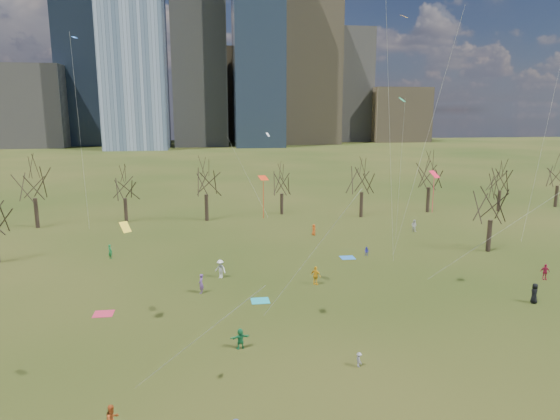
{
  "coord_description": "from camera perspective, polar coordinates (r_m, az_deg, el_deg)",
  "views": [
    {
      "loc": [
        -7.14,
        -34.91,
        16.54
      ],
      "look_at": [
        0.0,
        12.0,
        7.0
      ],
      "focal_mm": 32.0,
      "sensor_mm": 36.0,
      "label": 1
    }
  ],
  "objects": [
    {
      "name": "person_7",
      "position": [
        46.76,
        -9.01,
        -8.3
      ],
      "size": [
        0.57,
        0.75,
        1.82
      ],
      "primitive_type": "imported",
      "rotation": [
        0.0,
        0.0,
        4.49
      ],
      "color": "#6C468C",
      "rests_on": "ground"
    },
    {
      "name": "person_8",
      "position": [
        58.52,
        9.87,
        -4.69
      ],
      "size": [
        0.65,
        0.63,
        1.05
      ],
      "primitive_type": "imported",
      "rotation": [
        0.0,
        0.0,
        5.58
      ],
      "color": "#2B2AB8",
      "rests_on": "ground"
    },
    {
      "name": "person_4",
      "position": [
        48.39,
        4.11,
        -7.49
      ],
      "size": [
        1.1,
        1.06,
        1.84
      ],
      "primitive_type": "imported",
      "rotation": [
        0.0,
        0.0,
        2.4
      ],
      "color": "yellow",
      "rests_on": "ground"
    },
    {
      "name": "blanket_crimson",
      "position": [
        44.5,
        -19.52,
        -11.12
      ],
      "size": [
        1.6,
        1.5,
        0.03
      ],
      "primitive_type": "cube",
      "color": "#BB2542",
      "rests_on": "ground"
    },
    {
      "name": "person_5",
      "position": [
        36.32,
        -4.56,
        -14.44
      ],
      "size": [
        1.45,
        0.72,
        1.5
      ],
      "primitive_type": "imported",
      "rotation": [
        0.0,
        0.0,
        3.35
      ],
      "color": "#19723D",
      "rests_on": "ground"
    },
    {
      "name": "person_9",
      "position": [
        50.53,
        -6.83,
        -6.7
      ],
      "size": [
        1.39,
        1.3,
        1.88
      ],
      "primitive_type": "imported",
      "rotation": [
        0.0,
        0.0,
        5.61
      ],
      "color": "silver",
      "rests_on": "ground"
    },
    {
      "name": "blanket_teal",
      "position": [
        44.74,
        -2.28,
        -10.32
      ],
      "size": [
        1.6,
        1.5,
        0.03
      ],
      "primitive_type": "cube",
      "color": "teal",
      "rests_on": "ground"
    },
    {
      "name": "bare_tree_row",
      "position": [
        73.22,
        -3.04,
        3.17
      ],
      "size": [
        113.04,
        29.8,
        9.5
      ],
      "color": "black",
      "rests_on": "ground"
    },
    {
      "name": "person_14",
      "position": [
        71.45,
        15.08,
        -1.73
      ],
      "size": [
        0.96,
        1.01,
        1.65
      ],
      "primitive_type": "imported",
      "rotation": [
        0.0,
        0.0,
        2.15
      ],
      "color": "silver",
      "rests_on": "ground"
    },
    {
      "name": "person_10",
      "position": [
        56.27,
        28.02,
        -6.25
      ],
      "size": [
        1.0,
        0.59,
        1.59
      ],
      "primitive_type": "imported",
      "rotation": [
        0.0,
        0.0,
        6.05
      ],
      "color": "#A41738",
      "rests_on": "ground"
    },
    {
      "name": "person_2",
      "position": [
        29.27,
        -18.62,
        -21.75
      ],
      "size": [
        0.99,
        1.02,
        1.65
      ],
      "primitive_type": "imported",
      "rotation": [
        0.0,
        0.0,
        0.89
      ],
      "color": "#A44117",
      "rests_on": "ground"
    },
    {
      "name": "ground",
      "position": [
        39.28,
        2.71,
        -13.55
      ],
      "size": [
        500.0,
        500.0,
        0.0
      ],
      "primitive_type": "plane",
      "color": "black",
      "rests_on": "ground"
    },
    {
      "name": "person_12",
      "position": [
        67.1,
        3.87,
        -2.27
      ],
      "size": [
        0.68,
        0.84,
        1.49
      ],
      "primitive_type": "imported",
      "rotation": [
        0.0,
        0.0,
        1.9
      ],
      "color": "#D25517",
      "rests_on": "ground"
    },
    {
      "name": "person_6",
      "position": [
        49.21,
        27.08,
        -8.47
      ],
      "size": [
        0.92,
        1.04,
        1.79
      ],
      "primitive_type": "imported",
      "rotation": [
        0.0,
        0.0,
        4.22
      ],
      "color": "black",
      "rests_on": "ground"
    },
    {
      "name": "downtown_skyline",
      "position": [
        246.62,
        -7.85,
        16.49
      ],
      "size": [
        212.5,
        78.0,
        118.0
      ],
      "color": "slate",
      "rests_on": "ground"
    },
    {
      "name": "person_3",
      "position": [
        34.44,
        9.01,
        -16.54
      ],
      "size": [
        0.45,
        0.69,
        1.0
      ],
      "primitive_type": "imported",
      "rotation": [
        0.0,
        0.0,
        1.7
      ],
      "color": "slate",
      "rests_on": "ground"
    },
    {
      "name": "blanket_navy",
      "position": [
        57.59,
        7.72,
        -5.41
      ],
      "size": [
        1.6,
        1.5,
        0.03
      ],
      "primitive_type": "cube",
      "color": "blue",
      "rests_on": "ground"
    },
    {
      "name": "person_13",
      "position": [
        59.76,
        -18.84,
        -4.51
      ],
      "size": [
        0.7,
        0.7,
        1.64
      ],
      "primitive_type": "imported",
      "rotation": [
        0.0,
        0.0,
        2.36
      ],
      "color": "#1A7539",
      "rests_on": "ground"
    },
    {
      "name": "kites_airborne",
      "position": [
        46.64,
        8.49,
        7.85
      ],
      "size": [
        54.07,
        53.37,
        33.33
      ],
      "color": "red",
      "rests_on": "ground"
    }
  ]
}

